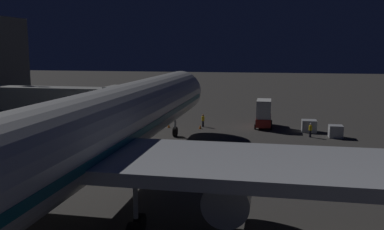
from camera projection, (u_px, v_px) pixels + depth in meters
ground_plane at (135, 172)px, 36.28m from camera, size 320.00×320.00×0.00m
airliner_at_gate at (64, 147)px, 23.49m from camera, size 55.43×68.34×17.65m
jet_bridge at (53, 99)px, 45.77m from camera, size 22.97×3.40×6.81m
catering_truck at (264, 113)px, 56.87m from camera, size 2.36×5.37×3.89m
baggage_container_near_belt at (309, 126)px, 53.98m from camera, size 1.86×1.77×1.55m
baggage_container_far_row at (336, 131)px, 50.47m from camera, size 1.62×1.58×1.51m
ground_crew_near_nose_gear at (310, 130)px, 50.53m from camera, size 0.40×0.40×1.75m
ground_crew_under_port_wing at (203, 120)px, 57.37m from camera, size 0.40×0.40×1.76m
traffic_cone_nose_port at (200, 127)px, 56.01m from camera, size 0.36×0.36×0.55m
traffic_cone_nose_starboard at (169, 126)px, 56.84m from camera, size 0.36×0.36×0.55m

